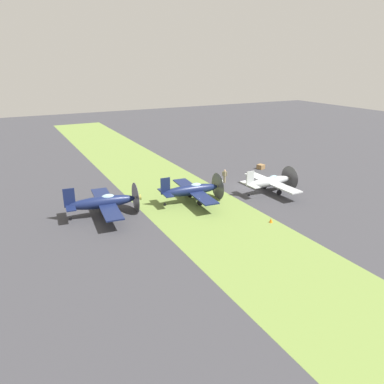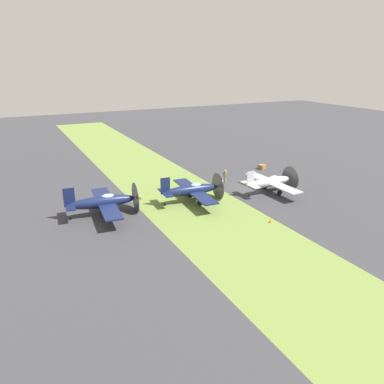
{
  "view_description": "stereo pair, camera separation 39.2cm",
  "coord_description": "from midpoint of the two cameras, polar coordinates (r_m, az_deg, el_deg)",
  "views": [
    {
      "loc": [
        36.4,
        -26.75,
        14.97
      ],
      "look_at": [
        1.46,
        -8.77,
        1.24
      ],
      "focal_mm": 35.5,
      "sensor_mm": 36.0,
      "label": 1
    },
    {
      "loc": [
        36.58,
        -26.4,
        14.97
      ],
      "look_at": [
        1.46,
        -8.77,
        1.24
      ],
      "focal_mm": 35.5,
      "sensor_mm": 36.0,
      "label": 2
    }
  ],
  "objects": [
    {
      "name": "ground_plane",
      "position": [
        47.56,
        8.93,
        0.67
      ],
      "size": [
        160.0,
        160.0,
        0.0
      ],
      "primitive_type": "plane",
      "color": "#38383D"
    },
    {
      "name": "grass_verge",
      "position": [
        43.12,
        -1.04,
        -1.06
      ],
      "size": [
        120.0,
        11.0,
        0.01
      ],
      "primitive_type": "cube",
      "color": "olive",
      "rests_on": "ground"
    },
    {
      "name": "airplane_lead",
      "position": [
        45.84,
        11.98,
        1.5
      ],
      "size": [
        8.82,
        7.01,
        3.16
      ],
      "rotation": [
        0.0,
        0.0,
        0.03
      ],
      "color": "#B2B7BC",
      "rests_on": "ground"
    },
    {
      "name": "airplane_wingman",
      "position": [
        41.85,
        0.31,
        0.31
      ],
      "size": [
        9.29,
        7.34,
        3.31
      ],
      "rotation": [
        0.0,
        0.0,
        -0.07
      ],
      "color": "#141E47",
      "rests_on": "ground"
    },
    {
      "name": "airplane_trail",
      "position": [
        39.22,
        -12.88,
        -1.44
      ],
      "size": [
        9.67,
        7.66,
        3.44
      ],
      "rotation": [
        0.0,
        0.0,
        -0.09
      ],
      "color": "#141E47",
      "rests_on": "ground"
    },
    {
      "name": "ground_crew_chief",
      "position": [
        48.77,
        5.25,
        2.42
      ],
      "size": [
        0.38,
        0.57,
        1.73
      ],
      "rotation": [
        0.0,
        0.0,
        1.07
      ],
      "color": "#847A5B",
      "rests_on": "ground"
    },
    {
      "name": "supply_crate",
      "position": [
        55.92,
        10.65,
        3.73
      ],
      "size": [
        1.1,
        1.1,
        0.64
      ],
      "primitive_type": "cube",
      "rotation": [
        0.0,
        0.0,
        0.26
      ],
      "color": "olive",
      "rests_on": "ground"
    },
    {
      "name": "runway_marker_cone",
      "position": [
        37.69,
        12.02,
        -4.23
      ],
      "size": [
        0.36,
        0.36,
        0.44
      ],
      "primitive_type": "cone",
      "color": "orange",
      "rests_on": "ground"
    }
  ]
}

